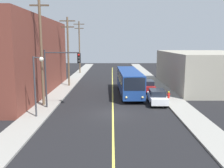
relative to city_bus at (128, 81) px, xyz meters
name	(u,v)px	position (x,y,z in m)	size (l,w,h in m)	color
ground_plane	(112,113)	(-2.20, -9.10, -1.82)	(120.00, 120.00, 0.00)	black
sidewalk_left	(59,92)	(-9.45, 0.90, -1.74)	(2.50, 90.00, 0.15)	gray
sidewalk_right	(164,92)	(5.05, 0.90, -1.74)	(2.50, 90.00, 0.15)	gray
lane_stripe_center	(112,86)	(-2.20, 5.90, -1.81)	(0.16, 60.00, 0.01)	#D8CC4C
building_left_brick	(11,56)	(-15.69, 0.55, 3.21)	(10.00, 23.82, 10.06)	brown
building_right_warehouse	(205,70)	(12.29, 5.54, 0.90)	(12.00, 18.57, 5.43)	gray
city_bus	(128,81)	(0.00, 0.00, 0.00)	(2.92, 12.22, 3.20)	navy
parked_car_white	(156,97)	(2.79, -5.38, -0.98)	(1.94, 4.46, 1.62)	silver
parked_car_red	(147,86)	(2.73, 1.68, -0.98)	(1.95, 4.46, 1.62)	maroon
utility_pole_near	(40,44)	(-9.76, -6.23, 4.85)	(2.40, 0.28, 11.98)	brown
utility_pole_mid	(67,49)	(-9.09, 6.02, 4.12)	(2.40, 0.28, 10.56)	brown
utility_pole_far	(79,45)	(-9.52, 22.77, 4.50)	(2.40, 0.28, 11.29)	brown
traffic_signal_left_corner	(59,68)	(-7.61, -7.31, 2.49)	(3.75, 0.48, 6.00)	#2D2D33
street_lamp_left	(36,78)	(-9.03, -10.60, 1.92)	(0.98, 0.40, 5.50)	#38383D
fire_hydrant	(168,94)	(4.65, -2.95, -1.23)	(0.44, 0.26, 0.84)	red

